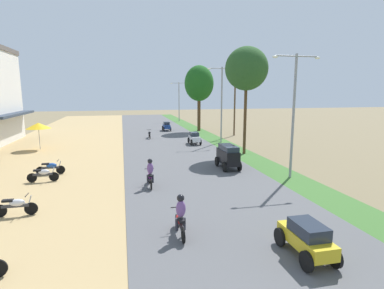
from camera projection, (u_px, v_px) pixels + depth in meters
parked_motorbike_second at (16, 205)px, 13.36m from camera, size 1.80×0.54×0.94m
parked_motorbike_third at (43, 174)px, 18.45m from camera, size 1.80×0.54×0.94m
parked_motorbike_fourth at (51, 167)px, 20.10m from camera, size 1.80×0.54×0.94m
vendor_umbrella at (38, 126)px, 28.53m from camera, size 2.20×2.20×2.52m
median_tree_second at (246, 69)px, 25.72m from camera, size 3.60×3.60×9.12m
median_tree_third at (199, 84)px, 41.58m from camera, size 3.96×3.96×8.90m
streetlamp_near at (294, 108)px, 18.77m from camera, size 3.16×0.20×7.62m
streetlamp_mid at (222, 100)px, 32.21m from camera, size 3.16×0.20×7.91m
streetlamp_far at (179, 99)px, 56.07m from camera, size 3.16×0.20×7.06m
utility_pole_near at (235, 101)px, 37.72m from camera, size 1.80×0.20×8.27m
car_sedan_yellow at (307, 237)px, 9.99m from camera, size 1.10×2.26×1.19m
car_van_black at (228, 155)px, 21.50m from camera, size 1.19×2.41×1.67m
car_hatchback_white at (194, 138)px, 31.62m from camera, size 1.04×2.00×1.23m
car_hatchback_blue at (167, 126)px, 42.54m from camera, size 1.04×2.00×1.23m
motorbike_foreground_rider at (180, 216)px, 11.41m from camera, size 0.54×1.80×1.66m
motorbike_ahead_second at (150, 174)px, 17.36m from camera, size 0.54×1.80×1.66m
motorbike_ahead_third at (149, 134)px, 35.70m from camera, size 0.54×1.80×0.94m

